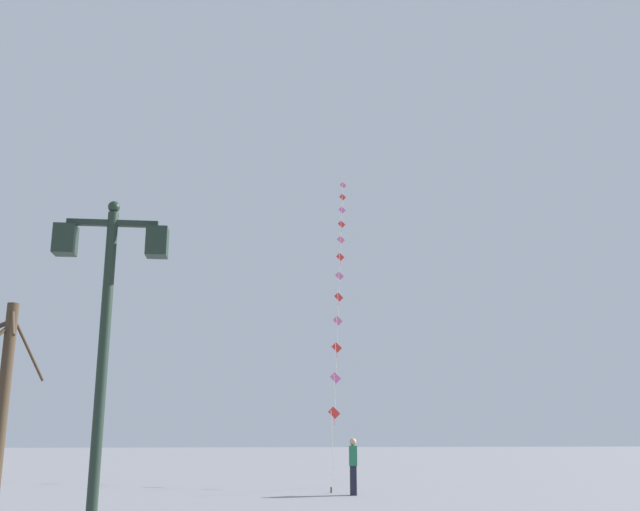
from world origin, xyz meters
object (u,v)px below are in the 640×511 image
object	(u,v)px
bare_tree	(0,409)
kite_flyer	(353,465)
kite_train	(339,277)
twin_lantern_lamp_post	(106,311)

from	to	relation	value
bare_tree	kite_flyer	bearing A→B (deg)	49.01
kite_train	kite_flyer	xyz separation A→B (m)	(-1.22, -11.80, -8.61)
kite_flyer	bare_tree	bearing A→B (deg)	145.36
twin_lantern_lamp_post	kite_train	bearing A→B (deg)	75.48
kite_flyer	bare_tree	world-z (taller)	bare_tree
kite_train	bare_tree	world-z (taller)	kite_train
kite_train	kite_flyer	world-z (taller)	kite_train
kite_train	bare_tree	bearing A→B (deg)	-113.57
twin_lantern_lamp_post	kite_flyer	world-z (taller)	twin_lantern_lamp_post
twin_lantern_lamp_post	kite_flyer	bearing A→B (deg)	68.40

